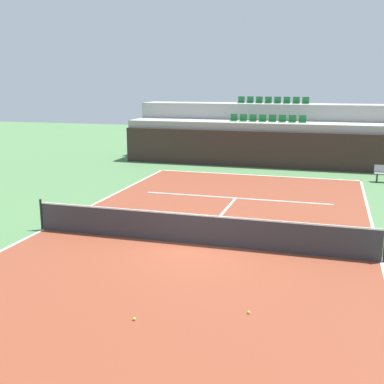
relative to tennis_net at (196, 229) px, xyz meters
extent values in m
plane|color=#477042|center=(0.00, 0.00, -0.51)|extent=(80.00, 80.00, 0.00)
cube|color=brown|center=(0.00, 0.00, -0.50)|extent=(11.00, 24.00, 0.01)
cube|color=white|center=(0.00, 11.95, -0.50)|extent=(11.00, 0.10, 0.00)
cube|color=white|center=(-5.45, 0.00, -0.50)|extent=(0.10, 24.00, 0.00)
cube|color=white|center=(5.45, 0.00, -0.50)|extent=(0.10, 24.00, 0.00)
cube|color=white|center=(0.00, 6.40, -0.50)|extent=(8.26, 0.10, 0.00)
cube|color=white|center=(0.00, 3.20, -0.50)|extent=(0.10, 6.40, 0.00)
cube|color=#33231E|center=(0.00, 14.62, 0.57)|extent=(17.44, 0.30, 2.15)
cube|color=#9E9E99|center=(0.00, 15.97, 0.79)|extent=(17.44, 2.40, 2.60)
cube|color=#9E9E99|center=(0.00, 18.37, 1.30)|extent=(17.44, 2.40, 3.62)
cube|color=#1E6633|center=(-2.11, 15.97, 2.11)|extent=(0.44, 0.44, 0.04)
cube|color=#1E6633|center=(-2.11, 16.17, 2.33)|extent=(0.44, 0.04, 0.40)
cube|color=#1E6633|center=(-1.50, 15.97, 2.11)|extent=(0.44, 0.44, 0.04)
cube|color=#1E6633|center=(-1.50, 16.17, 2.33)|extent=(0.44, 0.04, 0.40)
cube|color=#1E6633|center=(-0.90, 15.97, 2.11)|extent=(0.44, 0.44, 0.04)
cube|color=#1E6633|center=(-0.90, 16.17, 2.33)|extent=(0.44, 0.04, 0.40)
cube|color=#1E6633|center=(-0.30, 15.97, 2.11)|extent=(0.44, 0.44, 0.04)
cube|color=#1E6633|center=(-0.30, 16.17, 2.33)|extent=(0.44, 0.04, 0.40)
cube|color=#1E6633|center=(0.30, 15.97, 2.11)|extent=(0.44, 0.44, 0.04)
cube|color=#1E6633|center=(0.30, 16.17, 2.33)|extent=(0.44, 0.04, 0.40)
cube|color=#1E6633|center=(0.90, 15.97, 2.11)|extent=(0.44, 0.44, 0.04)
cube|color=#1E6633|center=(0.90, 16.17, 2.33)|extent=(0.44, 0.04, 0.40)
cube|color=#1E6633|center=(1.50, 15.97, 2.11)|extent=(0.44, 0.44, 0.04)
cube|color=#1E6633|center=(1.50, 16.17, 2.33)|extent=(0.44, 0.04, 0.40)
cube|color=#1E6633|center=(2.11, 15.97, 2.11)|extent=(0.44, 0.44, 0.04)
cube|color=#1E6633|center=(2.11, 16.17, 2.33)|extent=(0.44, 0.04, 0.40)
cube|color=#1E6633|center=(-2.11, 18.37, 3.13)|extent=(0.44, 0.44, 0.04)
cube|color=#1E6633|center=(-2.11, 18.57, 3.35)|extent=(0.44, 0.04, 0.40)
cube|color=#1E6633|center=(-1.50, 18.37, 3.13)|extent=(0.44, 0.44, 0.04)
cube|color=#1E6633|center=(-1.50, 18.57, 3.35)|extent=(0.44, 0.04, 0.40)
cube|color=#1E6633|center=(-0.90, 18.37, 3.13)|extent=(0.44, 0.44, 0.04)
cube|color=#1E6633|center=(-0.90, 18.57, 3.35)|extent=(0.44, 0.04, 0.40)
cube|color=#1E6633|center=(-0.30, 18.37, 3.13)|extent=(0.44, 0.44, 0.04)
cube|color=#1E6633|center=(-0.30, 18.57, 3.35)|extent=(0.44, 0.04, 0.40)
cube|color=#1E6633|center=(0.30, 18.37, 3.13)|extent=(0.44, 0.44, 0.04)
cube|color=#1E6633|center=(0.30, 18.57, 3.35)|extent=(0.44, 0.04, 0.40)
cube|color=#1E6633|center=(0.90, 18.37, 3.13)|extent=(0.44, 0.44, 0.04)
cube|color=#1E6633|center=(0.90, 18.57, 3.35)|extent=(0.44, 0.04, 0.40)
cube|color=#1E6633|center=(1.50, 18.37, 3.13)|extent=(0.44, 0.44, 0.04)
cube|color=#1E6633|center=(1.50, 18.57, 3.35)|extent=(0.44, 0.04, 0.40)
cube|color=#1E6633|center=(2.11, 18.37, 3.13)|extent=(0.44, 0.44, 0.04)
cube|color=#1E6633|center=(2.11, 18.57, 3.35)|extent=(0.44, 0.04, 0.40)
cylinder|color=black|center=(-5.50, 0.00, 0.04)|extent=(0.08, 0.08, 1.07)
cube|color=#333338|center=(0.00, 0.00, -0.04)|extent=(10.90, 0.02, 0.92)
cube|color=white|center=(0.00, 0.00, 0.45)|extent=(10.90, 0.04, 0.05)
cube|color=#2D2D33|center=(6.21, 11.79, -0.30)|extent=(0.06, 0.06, 0.42)
cube|color=#2D2D33|center=(6.21, 12.07, -0.30)|extent=(0.06, 0.06, 0.42)
sphere|color=#CCE033|center=(0.09, -5.11, -0.47)|extent=(0.07, 0.07, 0.07)
sphere|color=#CCE033|center=(2.38, -4.13, -0.47)|extent=(0.07, 0.07, 0.07)
camera|label=1|loc=(3.89, -13.68, 4.42)|focal=44.77mm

